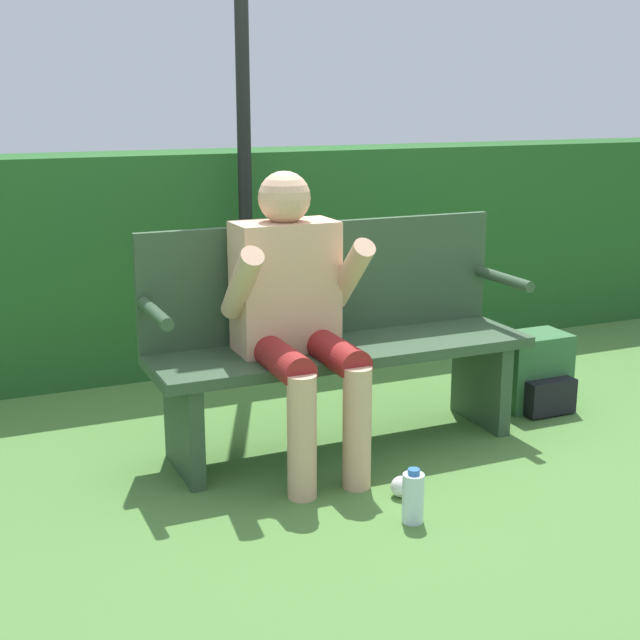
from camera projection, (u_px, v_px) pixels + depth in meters
The scene contains 8 objects.
ground_plane at pixel (342, 445), 3.84m from camera, with size 40.00×40.00×0.00m, color #4C7A38.
hedge_back at pixel (234, 257), 4.98m from camera, with size 12.00×0.46×1.17m.
park_bench at pixel (336, 336), 3.79m from camera, with size 1.63×0.44×0.94m.
person_seated at pixel (295, 306), 3.54m from camera, with size 0.55×0.61×1.18m.
backpack at pixel (534, 373), 4.28m from camera, with size 0.33×0.30×0.36m.
water_bottle at pixel (413, 497), 3.14m from camera, with size 0.08×0.08×0.20m.
signpost at pixel (243, 47), 4.34m from camera, with size 0.46×0.09×2.96m.
litter_crumple at pixel (401, 487), 3.35m from camera, with size 0.08×0.08×0.08m.
Camera 1 is at (-1.53, -3.25, 1.48)m, focal length 50.00 mm.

